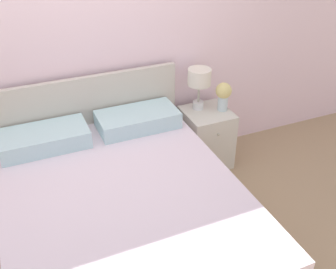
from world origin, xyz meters
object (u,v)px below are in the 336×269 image
(nightstand, at_px, (206,138))
(table_lamp, at_px, (199,80))
(flower_vase, at_px, (224,94))
(bed, at_px, (121,214))

(nightstand, relative_size, table_lamp, 1.44)
(nightstand, relative_size, flower_vase, 2.11)
(nightstand, height_order, table_lamp, table_lamp)
(bed, relative_size, nightstand, 3.58)
(bed, bearing_deg, flower_vase, 29.68)
(bed, bearing_deg, table_lamp, 38.30)
(bed, height_order, table_lamp, bed)
(table_lamp, bearing_deg, bed, -141.70)
(bed, distance_m, table_lamp, 1.42)
(nightstand, xyz_separation_m, table_lamp, (-0.05, 0.09, 0.58))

